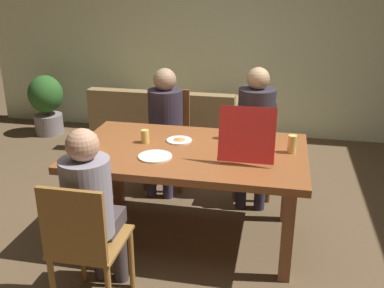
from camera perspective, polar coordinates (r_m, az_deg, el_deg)
ground_plane at (r=3.79m, az=-0.31°, el=-11.68°), size 20.00×20.00×0.00m
back_wall at (r=5.91m, az=5.26°, el=14.40°), size 6.81×0.12×2.76m
dining_table at (r=3.47m, az=-0.33°, el=-2.03°), size 1.80×1.09×0.78m
chair_0 at (r=2.81m, az=-13.72°, el=-12.25°), size 0.42×0.46×0.95m
person_0 at (r=2.83m, az=-12.77°, el=-7.46°), size 0.30×0.47×1.22m
chair_1 at (r=4.53m, az=-3.11°, el=1.14°), size 0.43×0.39×0.97m
person_1 at (r=4.34m, az=-3.59°, el=3.22°), size 0.34×0.50×1.22m
chair_2 at (r=4.38m, az=8.10°, el=-0.35°), size 0.38×0.38×0.89m
person_2 at (r=4.17m, az=8.18°, el=2.63°), size 0.35×0.54×1.27m
pizza_box_0 at (r=3.35m, az=7.24°, el=-0.39°), size 0.40×0.49×0.42m
plate_0 at (r=3.60m, az=-1.67°, el=0.52°), size 0.21×0.21×0.03m
plate_1 at (r=3.30m, az=-4.77°, el=-1.60°), size 0.25×0.25×0.01m
drinking_glass_0 at (r=3.43m, az=12.76°, el=-0.01°), size 0.07×0.07×0.14m
drinking_glass_1 at (r=3.65m, az=4.67°, el=1.82°), size 0.07×0.07×0.15m
drinking_glass_2 at (r=3.50m, az=-12.58°, el=0.23°), size 0.06×0.06×0.11m
drinking_glass_3 at (r=3.57m, az=-6.07°, el=0.99°), size 0.07×0.07×0.11m
couch at (r=5.58m, az=-3.30°, el=2.53°), size 1.76×0.79×0.77m
potted_plant at (r=6.31m, az=-18.23°, el=5.13°), size 0.46×0.46×0.81m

